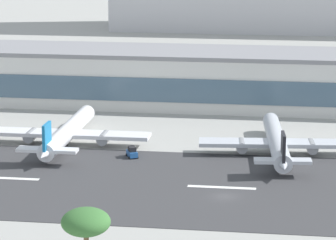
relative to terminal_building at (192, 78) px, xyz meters
The scene contains 9 objects.
ground_plane 72.36m from the terminal_building, 79.11° to the right, with size 1400.00×1400.00×0.00m, color #9E9E99.
runway_strip 67.49m from the terminal_building, 78.31° to the right, with size 800.00×43.26×0.08m, color #38383A.
runway_centreline_dash_3 71.07m from the terminal_building, 111.65° to the right, with size 12.00×1.20×0.01m, color white.
runway_centreline_dash_4 67.33m from the terminal_building, 79.01° to the right, with size 12.00×1.20×0.01m, color white.
terminal_building is the anchor object (origin of this frame).
airliner_blue_tail_gate_1 47.24m from the terminal_building, 116.55° to the right, with size 34.18×39.17×8.18m.
airliner_black_tail_gate_2 48.83m from the terminal_building, 63.41° to the right, with size 30.95×38.92×8.13m.
service_baggage_tug_0 49.67m from the terminal_building, 97.18° to the right, with size 2.89×3.58×2.20m.
palm_tree_1 119.22m from the terminal_building, 89.44° to the right, with size 5.81×5.81×13.86m.
Camera 1 is at (10.79, -145.03, 48.16)m, focal length 96.42 mm.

